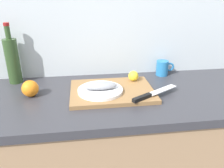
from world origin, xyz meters
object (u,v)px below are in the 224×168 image
(wine_bottle, at_px, (13,60))
(orange_0, at_px, (30,88))
(white_plate, at_px, (100,90))
(coffee_mug_1, at_px, (163,68))
(cutting_board, at_px, (112,91))
(lemon_0, at_px, (133,76))
(fish_fillet, at_px, (100,85))
(chef_knife, at_px, (150,95))

(wine_bottle, xyz_separation_m, orange_0, (0.12, -0.20, -0.09))
(white_plate, height_order, coffee_mug_1, coffee_mug_1)
(cutting_board, xyz_separation_m, coffee_mug_1, (0.35, 0.22, 0.04))
(white_plate, bearing_deg, lemon_0, 31.51)
(cutting_board, height_order, coffee_mug_1, coffee_mug_1)
(cutting_board, bearing_deg, fish_fillet, -164.27)
(white_plate, distance_m, wine_bottle, 0.53)
(fish_fillet, height_order, lemon_0, lemon_0)
(wine_bottle, distance_m, orange_0, 0.25)
(lemon_0, bearing_deg, cutting_board, -142.56)
(lemon_0, bearing_deg, chef_knife, -80.50)
(white_plate, relative_size, lemon_0, 4.01)
(white_plate, distance_m, coffee_mug_1, 0.47)
(lemon_0, xyz_separation_m, wine_bottle, (-0.66, 0.12, 0.08))
(fish_fillet, bearing_deg, coffee_mug_1, 30.09)
(cutting_board, distance_m, wine_bottle, 0.59)
(cutting_board, distance_m, fish_fillet, 0.08)
(cutting_board, height_order, wine_bottle, wine_bottle)
(white_plate, bearing_deg, cutting_board, 15.73)
(cutting_board, bearing_deg, orange_0, 177.48)
(lemon_0, height_order, orange_0, orange_0)
(cutting_board, xyz_separation_m, orange_0, (-0.41, 0.02, 0.03))
(fish_fillet, bearing_deg, white_plate, 90.00)
(fish_fillet, distance_m, chef_knife, 0.25)
(fish_fillet, distance_m, lemon_0, 0.23)
(fish_fillet, height_order, chef_knife, fish_fillet)
(lemon_0, xyz_separation_m, coffee_mug_1, (0.21, 0.12, -0.00))
(white_plate, distance_m, fish_fillet, 0.03)
(coffee_mug_1, bearing_deg, lemon_0, -151.26)
(cutting_board, distance_m, orange_0, 0.41)
(cutting_board, relative_size, fish_fillet, 2.50)
(cutting_board, xyz_separation_m, chef_knife, (0.17, -0.11, 0.02))
(wine_bottle, relative_size, coffee_mug_1, 2.96)
(cutting_board, xyz_separation_m, white_plate, (-0.06, -0.02, 0.02))
(white_plate, bearing_deg, wine_bottle, 153.14)
(fish_fillet, xyz_separation_m, lemon_0, (0.20, 0.12, -0.00))
(chef_knife, relative_size, lemon_0, 4.69)
(white_plate, height_order, fish_fillet, fish_fillet)
(wine_bottle, bearing_deg, cutting_board, -22.48)
(lemon_0, height_order, coffee_mug_1, coffee_mug_1)
(coffee_mug_1, xyz_separation_m, orange_0, (-0.76, -0.20, -0.00))
(fish_fillet, height_order, wine_bottle, wine_bottle)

